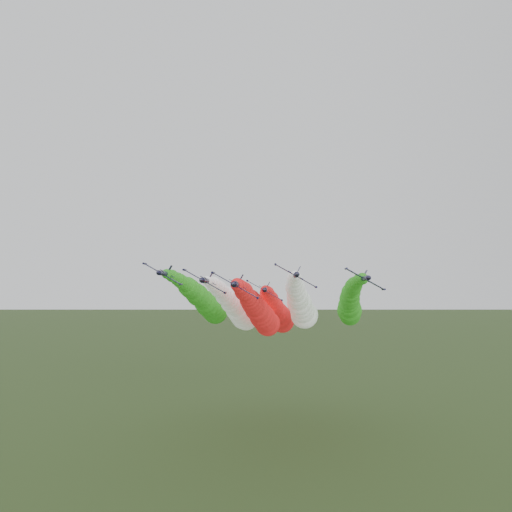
{
  "coord_description": "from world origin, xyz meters",
  "views": [
    {
      "loc": [
        4.12,
        -95.62,
        38.96
      ],
      "look_at": [
        0.04,
        3.74,
        45.76
      ],
      "focal_mm": 35.0,
      "sensor_mm": 36.0,
      "label": 1
    }
  ],
  "objects_px": {
    "jet_lead": "(259,312)",
    "jet_trail": "(277,312)",
    "jet_outer_left": "(204,301)",
    "jet_inner_left": "(237,308)",
    "jet_inner_right": "(300,304)",
    "jet_outer_right": "(350,304)"
  },
  "relations": [
    {
      "from": "jet_lead",
      "to": "jet_trail",
      "type": "bearing_deg",
      "value": 80.39
    },
    {
      "from": "jet_lead",
      "to": "jet_outer_left",
      "type": "bearing_deg",
      "value": 130.32
    },
    {
      "from": "jet_outer_right",
      "to": "jet_trail",
      "type": "bearing_deg",
      "value": 161.11
    },
    {
      "from": "jet_lead",
      "to": "jet_inner_left",
      "type": "height_order",
      "value": "jet_inner_left"
    },
    {
      "from": "jet_lead",
      "to": "jet_inner_left",
      "type": "xyz_separation_m",
      "value": [
        -6.39,
        9.42,
        0.54
      ]
    },
    {
      "from": "jet_inner_right",
      "to": "jet_outer_right",
      "type": "distance_m",
      "value": 17.23
    },
    {
      "from": "jet_outer_left",
      "to": "jet_trail",
      "type": "height_order",
      "value": "jet_outer_left"
    },
    {
      "from": "jet_inner_left",
      "to": "jet_trail",
      "type": "height_order",
      "value": "jet_inner_left"
    },
    {
      "from": "jet_lead",
      "to": "jet_trail",
      "type": "height_order",
      "value": "jet_lead"
    },
    {
      "from": "jet_inner_left",
      "to": "jet_trail",
      "type": "bearing_deg",
      "value": 57.85
    },
    {
      "from": "jet_inner_left",
      "to": "jet_outer_right",
      "type": "relative_size",
      "value": 1.0
    },
    {
      "from": "jet_inner_left",
      "to": "jet_trail",
      "type": "distance_m",
      "value": 20.59
    },
    {
      "from": "jet_lead",
      "to": "jet_outer_left",
      "type": "relative_size",
      "value": 0.99
    },
    {
      "from": "jet_inner_left",
      "to": "jet_outer_left",
      "type": "bearing_deg",
      "value": 135.14
    },
    {
      "from": "jet_outer_right",
      "to": "jet_outer_left",
      "type": "bearing_deg",
      "value": 179.78
    },
    {
      "from": "jet_inner_left",
      "to": "jet_inner_right",
      "type": "bearing_deg",
      "value": 4.33
    },
    {
      "from": "jet_inner_left",
      "to": "jet_inner_right",
      "type": "relative_size",
      "value": 0.99
    },
    {
      "from": "jet_inner_right",
      "to": "jet_outer_right",
      "type": "relative_size",
      "value": 1.01
    },
    {
      "from": "jet_lead",
      "to": "jet_inner_right",
      "type": "xyz_separation_m",
      "value": [
        10.91,
        10.72,
        1.76
      ]
    },
    {
      "from": "jet_lead",
      "to": "jet_inner_left",
      "type": "relative_size",
      "value": 1.0
    },
    {
      "from": "jet_trail",
      "to": "jet_inner_left",
      "type": "bearing_deg",
      "value": -122.15
    },
    {
      "from": "jet_lead",
      "to": "jet_inner_left",
      "type": "distance_m",
      "value": 11.39
    }
  ]
}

